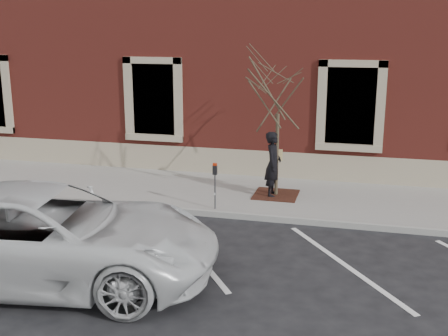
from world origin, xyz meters
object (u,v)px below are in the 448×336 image
(man, at_px, (273,164))
(white_truck, at_px, (46,235))
(parking_meter, at_px, (215,177))
(sapling, at_px, (278,91))

(man, xyz_separation_m, white_truck, (-3.26, -5.84, -0.15))
(parking_meter, xyz_separation_m, white_truck, (-2.04, -4.39, -0.08))
(white_truck, bearing_deg, man, -38.09)
(man, bearing_deg, sapling, -45.14)
(parking_meter, distance_m, white_truck, 4.84)
(man, distance_m, parking_meter, 1.90)
(man, xyz_separation_m, parking_meter, (-1.22, -1.46, -0.06))
(man, relative_size, sapling, 0.43)
(man, height_order, white_truck, man)
(sapling, height_order, white_truck, sapling)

